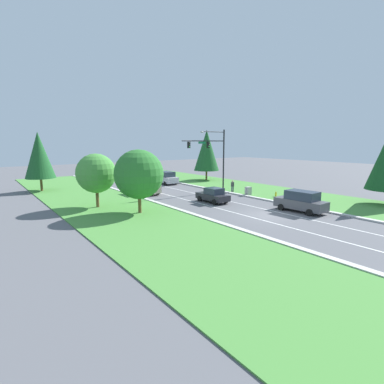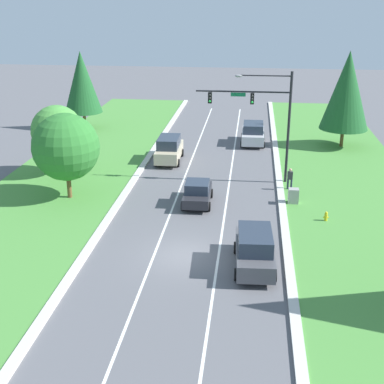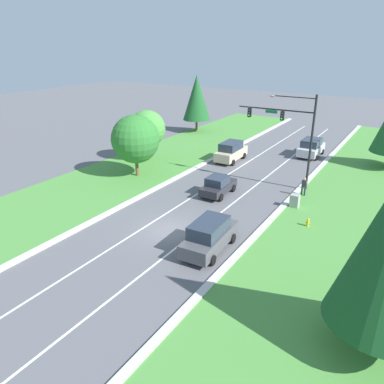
{
  "view_description": "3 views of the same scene",
  "coord_description": "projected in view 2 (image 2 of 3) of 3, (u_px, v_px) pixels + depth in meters",
  "views": [
    {
      "loc": [
        -22.0,
        -17.77,
        6.79
      ],
      "look_at": [
        -2.27,
        9.06,
        1.24
      ],
      "focal_mm": 28.0,
      "sensor_mm": 36.0,
      "label": 1
    },
    {
      "loc": [
        3.37,
        -26.51,
        13.81
      ],
      "look_at": [
        -0.27,
        5.2,
        1.86
      ],
      "focal_mm": 50.0,
      "sensor_mm": 36.0,
      "label": 2
    },
    {
      "loc": [
        13.88,
        -19.45,
        12.56
      ],
      "look_at": [
        -0.91,
        4.63,
        1.18
      ],
      "focal_mm": 35.0,
      "sensor_mm": 36.0,
      "label": 3
    }
  ],
  "objects": [
    {
      "name": "grass_verge_left",
      "position": [
        0.0,
        245.0,
        31.02
      ],
      "size": [
        10.0,
        90.0,
        0.08
      ],
      "color": "#4C8E3D",
      "rests_on": "ground_plane"
    },
    {
      "name": "charcoal_sedan",
      "position": [
        197.0,
        193.0,
        36.89
      ],
      "size": [
        2.03,
        4.15,
        1.69
      ],
      "rotation": [
        0.0,
        0.0,
        0.02
      ],
      "color": "#28282D",
      "rests_on": "ground_plane"
    },
    {
      "name": "silver_suv",
      "position": [
        253.0,
        133.0,
        51.64
      ],
      "size": [
        2.29,
        4.82,
        2.05
      ],
      "rotation": [
        0.0,
        0.0,
        -0.0
      ],
      "color": "silver",
      "rests_on": "ground_plane"
    },
    {
      "name": "curb_strip_left",
      "position": [
        88.0,
        249.0,
        30.45
      ],
      "size": [
        0.5,
        90.0,
        0.15
      ],
      "color": "beige",
      "rests_on": "ground_plane"
    },
    {
      "name": "oak_far_left_tree",
      "position": [
        66.0,
        147.0,
        36.9
      ],
      "size": [
        4.7,
        4.7,
        6.14
      ],
      "color": "brown",
      "rests_on": "ground_plane"
    },
    {
      "name": "lane_stripe_inner_left",
      "position": [
        154.0,
        254.0,
        30.06
      ],
      "size": [
        0.14,
        81.0,
        0.01
      ],
      "color": "white",
      "rests_on": "ground_plane"
    },
    {
      "name": "curb_strip_right",
      "position": [
        288.0,
        260.0,
        29.24
      ],
      "size": [
        0.5,
        90.0,
        0.15
      ],
      "color": "beige",
      "rests_on": "ground_plane"
    },
    {
      "name": "conifer_mid_left_tree",
      "position": [
        82.0,
        82.0,
        55.68
      ],
      "size": [
        3.96,
        3.96,
        8.21
      ],
      "color": "brown",
      "rests_on": "ground_plane"
    },
    {
      "name": "conifer_near_right_tree",
      "position": [
        347.0,
        91.0,
        48.96
      ],
      "size": [
        4.48,
        4.48,
        8.96
      ],
      "color": "brown",
      "rests_on": "ground_plane"
    },
    {
      "name": "utility_cabinet",
      "position": [
        293.0,
        196.0,
        37.0
      ],
      "size": [
        0.7,
        0.6,
        1.12
      ],
      "color": "#9E9E99",
      "rests_on": "ground_plane"
    },
    {
      "name": "ground_plane",
      "position": [
        186.0,
        256.0,
        29.87
      ],
      "size": [
        160.0,
        160.0,
        0.0
      ],
      "primitive_type": "plane",
      "color": "#5B5B60"
    },
    {
      "name": "champagne_suv",
      "position": [
        169.0,
        149.0,
        46.19
      ],
      "size": [
        2.21,
        5.0,
        2.18
      ],
      "rotation": [
        0.0,
        0.0,
        0.02
      ],
      "color": "beige",
      "rests_on": "ground_plane"
    },
    {
      "name": "pedestrian",
      "position": [
        290.0,
        178.0,
        39.49
      ],
      "size": [
        0.4,
        0.23,
        1.69
      ],
      "rotation": [
        0.0,
        0.0,
        3.17
      ],
      "color": "#232842",
      "rests_on": "ground_plane"
    },
    {
      "name": "fire_hydrant",
      "position": [
        326.0,
        217.0,
        34.18
      ],
      "size": [
        0.34,
        0.2,
        0.7
      ],
      "color": "gold",
      "rests_on": "ground_plane"
    },
    {
      "name": "traffic_signal_mast",
      "position": [
        264.0,
        111.0,
        39.61
      ],
      "size": [
        7.06,
        0.41,
        8.49
      ],
      "color": "black",
      "rests_on": "ground_plane"
    },
    {
      "name": "oak_near_left_tree",
      "position": [
        57.0,
        131.0,
        41.8
      ],
      "size": [
        4.07,
        4.07,
        5.66
      ],
      "color": "brown",
      "rests_on": "ground_plane"
    },
    {
      "name": "graphite_suv",
      "position": [
        255.0,
        249.0,
        28.3
      ],
      "size": [
        2.31,
        5.06,
        2.09
      ],
      "rotation": [
        0.0,
        0.0,
        0.05
      ],
      "color": "#4C4C51",
      "rests_on": "ground_plane"
    },
    {
      "name": "lane_stripe_inner_right",
      "position": [
        218.0,
        257.0,
        29.68
      ],
      "size": [
        0.14,
        81.0,
        0.01
      ],
      "color": "white",
      "rests_on": "ground_plane"
    }
  ]
}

